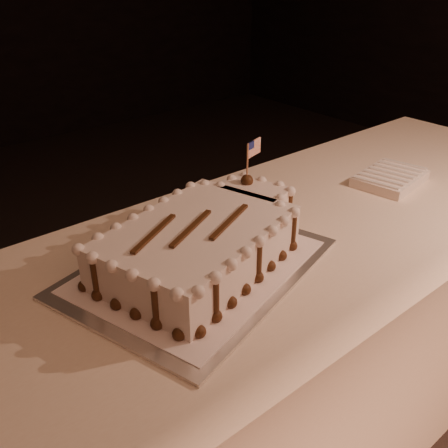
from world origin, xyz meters
TOP-DOWN VIEW (x-y plane):
  - banquet_table at (0.00, 0.60)m, footprint 2.40×0.80m
  - cake_board at (-0.30, 0.61)m, footprint 0.70×0.60m
  - doily at (-0.30, 0.61)m, footprint 0.62×0.54m
  - sheet_cake at (-0.27, 0.62)m, footprint 0.59×0.42m
  - napkin_stack at (0.49, 0.61)m, footprint 0.25×0.20m
  - side_plate at (0.07, 0.88)m, footprint 0.15×0.15m

SIDE VIEW (x-z plane):
  - banquet_table at x=0.00m, z-range 0.00..0.75m
  - cake_board at x=-0.30m, z-range 0.75..0.76m
  - side_plate at x=0.07m, z-range 0.75..0.76m
  - doily at x=-0.30m, z-range 0.76..0.76m
  - napkin_stack at x=0.49m, z-range 0.75..0.79m
  - sheet_cake at x=-0.27m, z-range 0.70..0.93m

